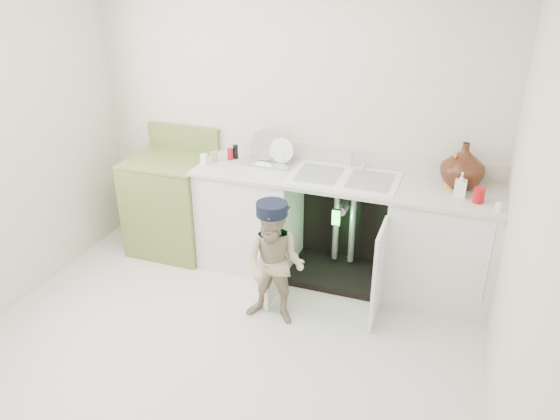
% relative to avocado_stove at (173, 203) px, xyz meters
% --- Properties ---
extents(ground, '(3.50, 3.50, 0.00)m').
position_rel_avocado_stove_xyz_m(ground, '(1.01, -1.18, -0.45)').
color(ground, beige).
rests_on(ground, ground).
extents(room_shell, '(6.00, 5.50, 1.26)m').
position_rel_avocado_stove_xyz_m(room_shell, '(1.01, -1.18, 0.80)').
color(room_shell, beige).
rests_on(room_shell, ground).
extents(counter_run, '(2.44, 1.02, 1.24)m').
position_rel_avocado_stove_xyz_m(counter_run, '(1.59, 0.03, 0.03)').
color(counter_run, white).
rests_on(counter_run, ground).
extents(avocado_stove, '(0.70, 0.65, 1.09)m').
position_rel_avocado_stove_xyz_m(avocado_stove, '(0.00, 0.00, 0.00)').
color(avocado_stove, olive).
rests_on(avocado_stove, ground).
extents(repair_worker, '(0.60, 0.60, 0.96)m').
position_rel_avocado_stove_xyz_m(repair_worker, '(1.25, -0.74, 0.03)').
color(repair_worker, tan).
rests_on(repair_worker, ground).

